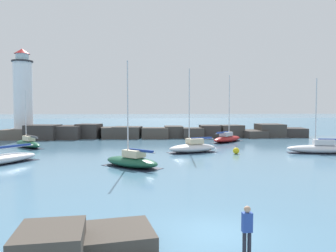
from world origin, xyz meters
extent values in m
plane|color=teal|center=(0.00, 0.00, 0.00)|extent=(600.00, 600.00, 0.00)
cube|color=teal|center=(0.00, 104.85, 0.00)|extent=(400.00, 116.00, 0.01)
cube|color=brown|center=(-23.95, 44.18, 0.85)|extent=(4.27, 3.69, 1.71)
cube|color=#383330|center=(-19.36, 44.11, 1.24)|extent=(5.69, 5.08, 2.47)
cube|color=#383330|center=(-14.96, 45.00, 1.14)|extent=(5.10, 6.10, 2.29)
cube|color=#383330|center=(-11.87, 45.47, 1.27)|extent=(4.62, 4.36, 2.53)
cube|color=#423D38|center=(-8.32, 45.54, 0.97)|extent=(3.76, 5.22, 1.94)
cube|color=#423D38|center=(-5.08, 45.14, 1.02)|extent=(5.42, 5.10, 2.04)
cube|color=#4C443D|center=(-0.18, 44.37, 0.94)|extent=(4.85, 3.65, 1.88)
cube|color=#423D38|center=(3.23, 45.61, 1.04)|extent=(3.33, 4.51, 2.08)
cube|color=#423D38|center=(6.47, 44.15, 0.91)|extent=(3.60, 3.64, 1.82)
cube|color=#383330|center=(9.82, 45.38, 1.10)|extent=(3.81, 5.13, 2.21)
cube|color=#423D38|center=(13.68, 45.44, 1.11)|extent=(4.75, 4.28, 2.22)
cube|color=#423D38|center=(17.50, 45.01, 0.63)|extent=(5.19, 6.37, 1.26)
cube|color=#423D38|center=(21.29, 45.50, 1.19)|extent=(4.88, 5.10, 2.38)
cube|color=#383330|center=(25.80, 45.28, 0.81)|extent=(5.06, 5.78, 1.62)
cylinder|color=gray|center=(-23.06, 45.66, 0.90)|extent=(4.17, 4.17, 1.80)
cylinder|color=white|center=(-23.06, 45.66, 7.54)|extent=(3.09, 3.09, 11.47)
cylinder|color=#232328|center=(-23.06, 45.66, 13.40)|extent=(3.55, 3.55, 0.25)
cylinder|color=silver|center=(-23.06, 45.66, 14.10)|extent=(2.16, 2.16, 1.15)
cone|color=#B21919|center=(-23.06, 45.66, 15.12)|extent=(2.63, 2.63, 0.90)
cube|color=#4C443D|center=(-6.19, -2.34, 0.63)|extent=(2.39, 2.61, 1.27)
cube|color=#4C443D|center=(-4.86, -1.10, 0.34)|extent=(4.66, 3.25, 0.68)
ellipsoid|color=silver|center=(-16.18, 18.66, 0.47)|extent=(5.97, 7.46, 0.94)
cube|color=black|center=(-16.18, 18.66, 0.01)|extent=(5.72, 7.12, 0.03)
cylinder|color=#BCBCC1|center=(-15.32, 19.92, 1.49)|extent=(2.44, 3.53, 0.10)
cube|color=navy|center=(-15.32, 19.92, 1.59)|extent=(2.17, 3.07, 0.20)
ellipsoid|color=silver|center=(3.27, 25.20, 0.52)|extent=(6.54, 4.29, 1.03)
cube|color=black|center=(3.27, 25.20, 0.01)|extent=(6.24, 4.15, 0.03)
cube|color=beige|center=(3.55, 25.30, 1.35)|extent=(2.16, 1.87, 0.64)
cylinder|color=silver|center=(2.84, 25.06, 5.50)|extent=(0.12, 0.12, 8.93)
cylinder|color=#BCBCC1|center=(4.42, 25.60, 1.58)|extent=(3.19, 1.18, 0.10)
cube|color=navy|center=(4.42, 25.60, 1.68)|extent=(2.75, 1.11, 0.20)
ellipsoid|color=silver|center=(18.05, 22.97, 0.50)|extent=(7.85, 3.56, 1.00)
cube|color=black|center=(18.05, 22.97, 0.01)|extent=(7.47, 3.44, 0.03)
cube|color=silver|center=(18.42, 22.88, 1.32)|extent=(2.46, 1.53, 0.64)
cylinder|color=silver|center=(17.50, 23.09, 4.90)|extent=(0.12, 0.12, 7.79)
cylinder|color=#BCBCC1|center=(19.54, 22.62, 1.55)|extent=(4.11, 1.04, 0.10)
cube|color=navy|center=(19.54, 22.62, 1.65)|extent=(3.52, 1.00, 0.20)
ellipsoid|color=maroon|center=(10.79, 36.91, 0.47)|extent=(6.76, 6.88, 0.94)
cube|color=black|center=(10.79, 36.91, 0.01)|extent=(6.47, 6.58, 0.03)
cube|color=#B2B2B7|center=(10.53, 36.64, 1.26)|extent=(2.42, 2.44, 0.64)
cylinder|color=silver|center=(11.18, 37.31, 5.73)|extent=(0.12, 0.12, 9.57)
cylinder|color=#BCBCC1|center=(9.75, 35.84, 1.49)|extent=(2.93, 3.02, 0.10)
cube|color=navy|center=(9.75, 35.84, 1.59)|extent=(2.57, 2.65, 0.20)
ellipsoid|color=#195138|center=(-18.14, 32.41, 0.47)|extent=(5.89, 6.93, 0.93)
cube|color=black|center=(-18.14, 32.41, 0.01)|extent=(5.63, 6.61, 0.03)
cube|color=beige|center=(-17.92, 32.12, 1.25)|extent=(2.11, 2.34, 0.64)
cylinder|color=silver|center=(-18.48, 32.86, 4.34)|extent=(0.12, 0.12, 6.81)
cylinder|color=#BCBCC1|center=(-17.24, 31.24, 1.48)|extent=(2.57, 3.30, 0.10)
cube|color=#4C4C51|center=(-17.24, 31.24, 1.58)|extent=(2.28, 2.87, 0.20)
ellipsoid|color=#195138|center=(-3.83, 16.07, 0.47)|extent=(5.89, 5.72, 0.93)
cube|color=black|center=(-3.83, 16.07, 0.01)|extent=(5.64, 5.48, 0.03)
cube|color=beige|center=(-3.62, 15.87, 1.25)|extent=(2.17, 2.14, 0.64)
cylinder|color=silver|center=(-4.15, 16.37, 5.24)|extent=(0.12, 0.12, 8.62)
cylinder|color=#BCBCC1|center=(-2.98, 15.27, 1.48)|extent=(2.42, 2.28, 0.10)
cube|color=navy|center=(-2.98, 15.27, 1.58)|extent=(2.14, 2.02, 0.20)
sphere|color=yellow|center=(8.10, 23.47, 0.37)|extent=(0.74, 0.74, 0.74)
cylinder|color=black|center=(8.10, 23.47, 0.84)|extent=(0.04, 0.04, 0.20)
cylinder|color=#282833|center=(0.50, -2.26, 0.44)|extent=(0.14, 0.14, 0.88)
cylinder|color=#282833|center=(0.68, -2.26, 0.44)|extent=(0.14, 0.14, 0.88)
cube|color=#2D4CA5|center=(0.59, -2.26, 1.23)|extent=(0.36, 0.22, 0.70)
sphere|color=tan|center=(0.59, -2.26, 1.70)|extent=(0.24, 0.24, 0.24)
camera|label=1|loc=(-3.26, -13.36, 5.27)|focal=35.00mm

